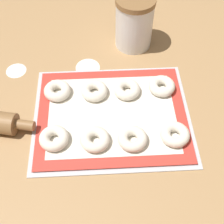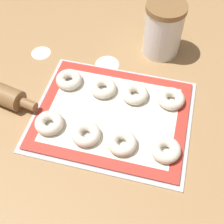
{
  "view_description": "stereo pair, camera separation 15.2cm",
  "coord_description": "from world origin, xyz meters",
  "px_view_note": "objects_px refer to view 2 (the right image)",
  "views": [
    {
      "loc": [
        -0.01,
        -0.51,
        0.7
      ],
      "look_at": [
        0.01,
        -0.0,
        0.02
      ],
      "focal_mm": 50.0,
      "sensor_mm": 36.0,
      "label": 1
    },
    {
      "loc": [
        0.14,
        -0.5,
        0.7
      ],
      "look_at": [
        0.01,
        -0.0,
        0.02
      ],
      "focal_mm": 50.0,
      "sensor_mm": 36.0,
      "label": 2
    }
  ],
  "objects_px": {
    "bagel_back_mid_left": "(103,88)",
    "bagel_back_far_right": "(171,99)",
    "bagel_front_mid_left": "(86,134)",
    "bagel_front_far_left": "(49,123)",
    "flour_canister": "(163,29)",
    "bagel_back_far_left": "(69,80)",
    "bagel_front_mid_right": "(122,143)",
    "bagel_back_mid_right": "(135,94)",
    "baking_tray": "(112,117)",
    "bagel_front_far_right": "(166,150)"
  },
  "relations": [
    {
      "from": "bagel_front_far_right",
      "to": "bagel_back_mid_left",
      "type": "relative_size",
      "value": 1.0
    },
    {
      "from": "bagel_back_mid_right",
      "to": "bagel_back_mid_left",
      "type": "bearing_deg",
      "value": -179.62
    },
    {
      "from": "bagel_front_mid_left",
      "to": "bagel_back_far_left",
      "type": "bearing_deg",
      "value": 121.65
    },
    {
      "from": "flour_canister",
      "to": "bagel_back_mid_left",
      "type": "bearing_deg",
      "value": -120.43
    },
    {
      "from": "bagel_front_mid_left",
      "to": "flour_canister",
      "type": "distance_m",
      "value": 0.42
    },
    {
      "from": "bagel_front_far_left",
      "to": "bagel_front_mid_right",
      "type": "relative_size",
      "value": 1.0
    },
    {
      "from": "bagel_back_far_right",
      "to": "bagel_front_mid_left",
      "type": "bearing_deg",
      "value": -139.03
    },
    {
      "from": "baking_tray",
      "to": "bagel_front_mid_left",
      "type": "xyz_separation_m",
      "value": [
        -0.05,
        -0.09,
        0.02
      ]
    },
    {
      "from": "bagel_back_far_right",
      "to": "bagel_back_far_left",
      "type": "bearing_deg",
      "value": -179.71
    },
    {
      "from": "bagel_back_mid_right",
      "to": "bagel_front_far_right",
      "type": "bearing_deg",
      "value": -55.11
    },
    {
      "from": "bagel_front_far_right",
      "to": "flour_canister",
      "type": "distance_m",
      "value": 0.4
    },
    {
      "from": "bagel_front_mid_right",
      "to": "bagel_front_far_right",
      "type": "distance_m",
      "value": 0.11
    },
    {
      "from": "bagel_back_far_right",
      "to": "bagel_front_mid_right",
      "type": "bearing_deg",
      "value": -120.24
    },
    {
      "from": "bagel_front_mid_right",
      "to": "bagel_back_far_left",
      "type": "xyz_separation_m",
      "value": [
        -0.2,
        0.17,
        0.0
      ]
    },
    {
      "from": "bagel_back_mid_left",
      "to": "bagel_back_far_right",
      "type": "xyz_separation_m",
      "value": [
        0.2,
        0.01,
        0.0
      ]
    },
    {
      "from": "baking_tray",
      "to": "bagel_back_far_right",
      "type": "bearing_deg",
      "value": 29.95
    },
    {
      "from": "bagel_front_far_left",
      "to": "flour_canister",
      "type": "height_order",
      "value": "flour_canister"
    },
    {
      "from": "bagel_back_mid_right",
      "to": "bagel_back_far_right",
      "type": "bearing_deg",
      "value": 3.8
    },
    {
      "from": "bagel_back_far_left",
      "to": "flour_canister",
      "type": "bearing_deg",
      "value": 42.7
    },
    {
      "from": "bagel_back_far_right",
      "to": "bagel_back_mid_right",
      "type": "bearing_deg",
      "value": -176.2
    },
    {
      "from": "baking_tray",
      "to": "flour_canister",
      "type": "distance_m",
      "value": 0.33
    },
    {
      "from": "baking_tray",
      "to": "bagel_back_mid_left",
      "type": "distance_m",
      "value": 0.09
    },
    {
      "from": "bagel_front_mid_right",
      "to": "bagel_front_far_left",
      "type": "bearing_deg",
      "value": 176.69
    },
    {
      "from": "baking_tray",
      "to": "bagel_front_mid_left",
      "type": "distance_m",
      "value": 0.1
    },
    {
      "from": "bagel_front_mid_right",
      "to": "bagel_back_far_right",
      "type": "bearing_deg",
      "value": 59.76
    },
    {
      "from": "bagel_front_mid_right",
      "to": "bagel_back_mid_right",
      "type": "relative_size",
      "value": 1.0
    },
    {
      "from": "bagel_back_far_right",
      "to": "flour_canister",
      "type": "height_order",
      "value": "flour_canister"
    },
    {
      "from": "bagel_front_far_right",
      "to": "flour_canister",
      "type": "bearing_deg",
      "value": 100.58
    },
    {
      "from": "bagel_front_mid_right",
      "to": "flour_canister",
      "type": "height_order",
      "value": "flour_canister"
    },
    {
      "from": "bagel_front_far_left",
      "to": "baking_tray",
      "type": "bearing_deg",
      "value": 26.56
    },
    {
      "from": "bagel_front_far_left",
      "to": "bagel_front_mid_left",
      "type": "distance_m",
      "value": 0.11
    },
    {
      "from": "bagel_front_far_left",
      "to": "bagel_front_far_right",
      "type": "relative_size",
      "value": 1.0
    },
    {
      "from": "bagel_front_mid_right",
      "to": "bagel_back_far_left",
      "type": "distance_m",
      "value": 0.27
    },
    {
      "from": "bagel_back_mid_left",
      "to": "bagel_back_far_right",
      "type": "bearing_deg",
      "value": 2.17
    },
    {
      "from": "bagel_front_mid_left",
      "to": "bagel_back_far_right",
      "type": "height_order",
      "value": "same"
    },
    {
      "from": "bagel_back_mid_right",
      "to": "flour_canister",
      "type": "height_order",
      "value": "flour_canister"
    },
    {
      "from": "bagel_front_mid_right",
      "to": "bagel_back_mid_right",
      "type": "distance_m",
      "value": 0.17
    },
    {
      "from": "bagel_front_far_right",
      "to": "bagel_back_far_left",
      "type": "distance_m",
      "value": 0.35
    },
    {
      "from": "baking_tray",
      "to": "bagel_front_mid_right",
      "type": "bearing_deg",
      "value": -61.34
    },
    {
      "from": "flour_canister",
      "to": "baking_tray",
      "type": "bearing_deg",
      "value": -105.8
    },
    {
      "from": "bagel_front_mid_left",
      "to": "bagel_front_mid_right",
      "type": "relative_size",
      "value": 1.0
    },
    {
      "from": "bagel_front_far_right",
      "to": "bagel_back_far_right",
      "type": "bearing_deg",
      "value": 93.07
    },
    {
      "from": "baking_tray",
      "to": "bagel_back_mid_left",
      "type": "height_order",
      "value": "bagel_back_mid_left"
    },
    {
      "from": "baking_tray",
      "to": "bagel_back_far_left",
      "type": "relative_size",
      "value": 5.61
    },
    {
      "from": "baking_tray",
      "to": "bagel_front_mid_right",
      "type": "distance_m",
      "value": 0.1
    },
    {
      "from": "baking_tray",
      "to": "bagel_back_far_right",
      "type": "height_order",
      "value": "bagel_back_far_right"
    },
    {
      "from": "bagel_back_far_left",
      "to": "bagel_back_far_right",
      "type": "bearing_deg",
      "value": 0.29
    },
    {
      "from": "bagel_back_mid_left",
      "to": "bagel_back_far_right",
      "type": "height_order",
      "value": "same"
    },
    {
      "from": "bagel_front_mid_left",
      "to": "bagel_front_far_right",
      "type": "relative_size",
      "value": 1.0
    },
    {
      "from": "flour_canister",
      "to": "bagel_back_mid_right",
      "type": "bearing_deg",
      "value": -99.95
    }
  ]
}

